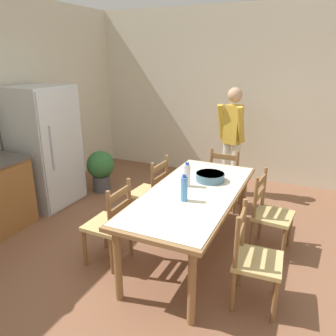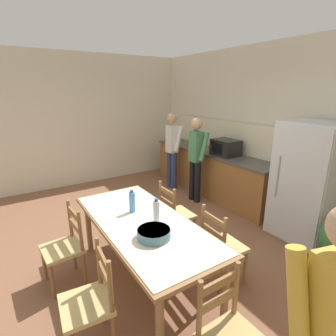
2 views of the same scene
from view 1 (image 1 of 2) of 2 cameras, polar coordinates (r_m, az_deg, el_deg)
ground_plane at (r=3.48m, az=-2.81°, el=-18.24°), size 8.32×8.32×0.00m
wall_right at (r=5.89m, az=11.98°, el=12.24°), size 0.12×5.20×2.90m
refrigerator at (r=5.02m, az=-20.57°, el=3.42°), size 0.81×0.73×1.72m
dining_table at (r=3.46m, az=4.37°, el=-5.22°), size 2.06×0.90×0.77m
bottle_near_centre at (r=3.15m, az=2.82°, el=-3.62°), size 0.07×0.07×0.27m
bottle_off_centre at (r=3.51m, az=3.33°, el=-1.26°), size 0.07×0.07×0.27m
serving_bowl at (r=3.70m, az=7.35°, el=-1.47°), size 0.32×0.32×0.09m
chair_side_near_left at (r=3.02m, az=14.70°, el=-15.11°), size 0.45×0.43×0.91m
chair_side_near_right at (r=3.83m, az=17.32°, el=-7.67°), size 0.45×0.43×0.91m
chair_head_end at (r=4.72m, az=9.94°, el=-1.90°), size 0.40×0.42×0.91m
chair_side_far_left at (r=3.51m, az=-10.05°, el=-9.60°), size 0.43×0.41×0.91m
chair_side_far_right at (r=4.22m, az=-2.96°, el=-4.23°), size 0.44×0.42×0.91m
person_by_table at (r=5.10m, az=11.09°, el=5.44°), size 0.35×0.46×1.67m
potted_plant at (r=5.38m, az=-11.64°, el=-0.03°), size 0.44×0.44×0.67m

